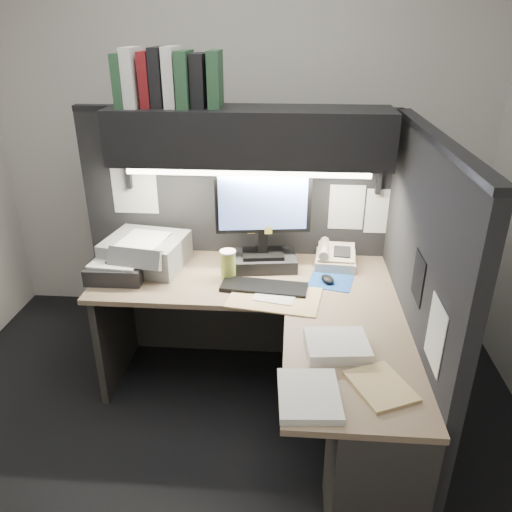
% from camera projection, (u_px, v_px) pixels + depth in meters
% --- Properties ---
extents(floor, '(3.50, 3.50, 0.00)m').
position_uv_depth(floor, '(216.00, 443.00, 2.69)').
color(floor, black).
rests_on(floor, ground).
extents(wall_back, '(3.50, 0.04, 2.70)m').
position_uv_depth(wall_back, '(241.00, 136.00, 3.48)').
color(wall_back, silver).
rests_on(wall_back, floor).
extents(partition_back, '(1.90, 0.06, 1.60)m').
position_uv_depth(partition_back, '(238.00, 240.00, 3.20)').
color(partition_back, black).
rests_on(partition_back, floor).
extents(partition_right, '(0.06, 1.50, 1.60)m').
position_uv_depth(partition_right, '(413.00, 305.00, 2.45)').
color(partition_right, black).
rests_on(partition_right, floor).
extents(desk, '(1.70, 1.53, 0.73)m').
position_uv_depth(desk, '(298.00, 382.00, 2.48)').
color(desk, '#897657').
rests_on(desk, floor).
extents(overhead_shelf, '(1.55, 0.34, 0.30)m').
position_uv_depth(overhead_shelf, '(249.00, 136.00, 2.73)').
color(overhead_shelf, black).
rests_on(overhead_shelf, partition_back).
extents(task_light_tube, '(1.32, 0.04, 0.04)m').
position_uv_depth(task_light_tube, '(247.00, 173.00, 2.68)').
color(task_light_tube, white).
rests_on(task_light_tube, overhead_shelf).
extents(monitor, '(0.55, 0.29, 0.59)m').
position_uv_depth(monitor, '(263.00, 231.00, 2.90)').
color(monitor, black).
rests_on(monitor, desk).
extents(keyboard, '(0.49, 0.21, 0.02)m').
position_uv_depth(keyboard, '(264.00, 287.00, 2.75)').
color(keyboard, black).
rests_on(keyboard, desk).
extents(mousepad, '(0.28, 0.26, 0.00)m').
position_uv_depth(mousepad, '(331.00, 281.00, 2.83)').
color(mousepad, '#1C499B').
rests_on(mousepad, desk).
extents(mouse, '(0.10, 0.11, 0.04)m').
position_uv_depth(mouse, '(328.00, 279.00, 2.81)').
color(mouse, black).
rests_on(mouse, mousepad).
extents(telephone, '(0.26, 0.27, 0.10)m').
position_uv_depth(telephone, '(336.00, 258.00, 3.00)').
color(telephone, beige).
rests_on(telephone, desk).
extents(coffee_cup, '(0.09, 0.09, 0.16)m').
position_uv_depth(coffee_cup, '(228.00, 265.00, 2.83)').
color(coffee_cup, '#C3CC51').
rests_on(coffee_cup, desk).
extents(printer, '(0.50, 0.45, 0.18)m').
position_uv_depth(printer, '(146.00, 252.00, 2.98)').
color(printer, gray).
rests_on(printer, desk).
extents(notebook_stack, '(0.32, 0.27, 0.09)m').
position_uv_depth(notebook_stack, '(118.00, 270.00, 2.86)').
color(notebook_stack, black).
rests_on(notebook_stack, desk).
extents(open_folder, '(0.52, 0.38, 0.01)m').
position_uv_depth(open_folder, '(275.00, 298.00, 2.65)').
color(open_folder, tan).
rests_on(open_folder, desk).
extents(paper_stack_a, '(0.30, 0.26, 0.05)m').
position_uv_depth(paper_stack_a, '(337.00, 346.00, 2.22)').
color(paper_stack_a, white).
rests_on(paper_stack_a, desk).
extents(paper_stack_b, '(0.26, 0.31, 0.03)m').
position_uv_depth(paper_stack_b, '(309.00, 395.00, 1.94)').
color(paper_stack_b, white).
rests_on(paper_stack_b, desk).
extents(manila_stack, '(0.29, 0.32, 0.01)m').
position_uv_depth(manila_stack, '(381.00, 386.00, 2.00)').
color(manila_stack, tan).
rests_on(manila_stack, desk).
extents(binder_row, '(0.55, 0.26, 0.30)m').
position_uv_depth(binder_row, '(169.00, 79.00, 2.64)').
color(binder_row, '#254B30').
rests_on(binder_row, overhead_shelf).
extents(pinned_papers, '(1.76, 1.31, 0.51)m').
position_uv_depth(pinned_papers, '(301.00, 226.00, 2.73)').
color(pinned_papers, white).
rests_on(pinned_papers, partition_back).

